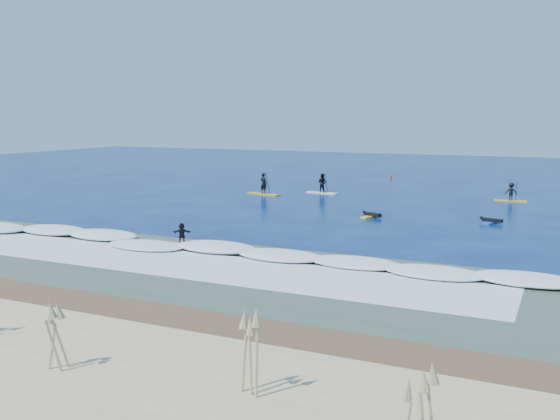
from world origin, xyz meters
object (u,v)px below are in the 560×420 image
at_px(sup_paddler_center, 322,185).
at_px(prone_paddler_far, 491,221).
at_px(prone_paddler_near, 372,215).
at_px(sup_paddler_right, 511,193).
at_px(wave_surfer, 182,235).
at_px(marker_buoy, 391,177).
at_px(sup_paddler_left, 264,187).

xyz_separation_m(sup_paddler_center, prone_paddler_far, (16.59, -10.41, -0.68)).
bearing_deg(prone_paddler_far, prone_paddler_near, 112.01).
xyz_separation_m(sup_paddler_right, wave_surfer, (-15.08, -27.89, -0.01)).
xyz_separation_m(sup_paddler_center, marker_buoy, (2.42, 15.81, -0.55)).
relative_size(sup_paddler_right, prone_paddler_near, 1.33).
bearing_deg(prone_paddler_far, wave_surfer, 151.69).
height_order(sup_paddler_left, sup_paddler_center, sup_paddler_left).
xyz_separation_m(sup_paddler_left, sup_paddler_center, (4.64, 3.19, 0.08)).
bearing_deg(sup_paddler_center, prone_paddler_far, -25.41).
xyz_separation_m(sup_paddler_left, wave_surfer, (6.39, -23.04, -0.02)).
height_order(prone_paddler_far, wave_surfer, wave_surfer).
relative_size(sup_paddler_left, prone_paddler_near, 1.70).
xyz_separation_m(sup_paddler_left, prone_paddler_near, (12.99, -8.26, -0.60)).
height_order(sup_paddler_left, sup_paddler_right, sup_paddler_left).
distance_m(prone_paddler_near, wave_surfer, 16.20).
height_order(sup_paddler_center, prone_paddler_far, sup_paddler_center).
xyz_separation_m(prone_paddler_near, prone_paddler_far, (8.24, 1.03, 0.00)).
bearing_deg(wave_surfer, marker_buoy, 64.45).
bearing_deg(prone_paddler_near, wave_surfer, 176.81).
distance_m(sup_paddler_right, prone_paddler_near, 15.61).
bearing_deg(prone_paddler_far, sup_paddler_center, 72.76).
relative_size(sup_paddler_right, prone_paddler_far, 1.30).
relative_size(prone_paddler_near, marker_buoy, 3.35).
height_order(sup_paddler_left, wave_surfer, sup_paddler_left).
distance_m(prone_paddler_near, marker_buoy, 27.89).
xyz_separation_m(wave_surfer, marker_buoy, (0.67, 42.04, -0.46)).
relative_size(sup_paddler_right, marker_buoy, 4.44).
relative_size(sup_paddler_center, sup_paddler_right, 1.18).
xyz_separation_m(sup_paddler_left, marker_buoy, (7.06, 19.00, -0.47)).
height_order(sup_paddler_center, marker_buoy, sup_paddler_center).
relative_size(sup_paddler_center, prone_paddler_near, 1.57).
distance_m(sup_paddler_left, prone_paddler_far, 22.43).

